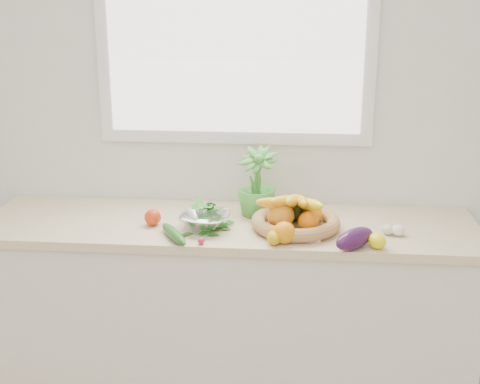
# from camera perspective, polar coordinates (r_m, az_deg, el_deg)

# --- Properties ---
(back_wall) EXTENTS (4.50, 0.02, 2.70)m
(back_wall) POSITION_cam_1_polar(r_m,az_deg,el_deg) (3.21, -0.39, 6.88)
(back_wall) COLOR white
(back_wall) RESTS_ON ground
(counter_cabinet) EXTENTS (2.20, 0.58, 0.86)m
(counter_cabinet) POSITION_cam_1_polar(r_m,az_deg,el_deg) (3.24, -0.87, -10.38)
(counter_cabinet) COLOR silver
(counter_cabinet) RESTS_ON ground
(countertop) EXTENTS (2.24, 0.62, 0.04)m
(countertop) POSITION_cam_1_polar(r_m,az_deg,el_deg) (3.05, -0.90, -2.90)
(countertop) COLOR beige
(countertop) RESTS_ON counter_cabinet
(window_frame) EXTENTS (1.30, 0.03, 1.10)m
(window_frame) POSITION_cam_1_polar(r_m,az_deg,el_deg) (3.14, -0.43, 14.01)
(window_frame) COLOR white
(window_frame) RESTS_ON back_wall
(window_pane) EXTENTS (1.18, 0.01, 0.98)m
(window_pane) POSITION_cam_1_polar(r_m,az_deg,el_deg) (3.12, -0.47, 13.99)
(window_pane) COLOR white
(window_pane) RESTS_ON window_frame
(orange_loose) EXTENTS (0.10, 0.10, 0.09)m
(orange_loose) POSITION_cam_1_polar(r_m,az_deg,el_deg) (2.79, 3.79, -3.48)
(orange_loose) COLOR orange
(orange_loose) RESTS_ON countertop
(lemon_a) EXTENTS (0.07, 0.08, 0.06)m
(lemon_a) POSITION_cam_1_polar(r_m,az_deg,el_deg) (2.78, 2.91, -3.93)
(lemon_a) COLOR #CE9B0B
(lemon_a) RESTS_ON countertop
(lemon_b) EXTENTS (0.10, 0.11, 0.07)m
(lemon_b) POSITION_cam_1_polar(r_m,az_deg,el_deg) (2.80, 9.84, -3.90)
(lemon_b) COLOR #DAC40B
(lemon_b) RESTS_ON countertop
(lemon_c) EXTENTS (0.10, 0.10, 0.06)m
(lemon_c) POSITION_cam_1_polar(r_m,az_deg,el_deg) (2.79, 11.61, -4.13)
(lemon_c) COLOR yellow
(lemon_c) RESTS_ON countertop
(apple) EXTENTS (0.10, 0.10, 0.07)m
(apple) POSITION_cam_1_polar(r_m,az_deg,el_deg) (3.01, -7.46, -2.17)
(apple) COLOR red
(apple) RESTS_ON countertop
(ginger) EXTENTS (0.10, 0.04, 0.03)m
(ginger) POSITION_cam_1_polar(r_m,az_deg,el_deg) (2.83, 5.90, -3.92)
(ginger) COLOR tan
(ginger) RESTS_ON countertop
(garlic_a) EXTENTS (0.07, 0.07, 0.05)m
(garlic_a) POSITION_cam_1_polar(r_m,az_deg,el_deg) (2.95, 13.34, -3.20)
(garlic_a) COLOR white
(garlic_a) RESTS_ON countertop
(garlic_b) EXTENTS (0.06, 0.06, 0.04)m
(garlic_b) POSITION_cam_1_polar(r_m,az_deg,el_deg) (3.05, 6.91, -2.22)
(garlic_b) COLOR beige
(garlic_b) RESTS_ON countertop
(garlic_c) EXTENTS (0.06, 0.06, 0.05)m
(garlic_c) POSITION_cam_1_polar(r_m,az_deg,el_deg) (2.96, 12.51, -3.13)
(garlic_c) COLOR silver
(garlic_c) RESTS_ON countertop
(eggplant) EXTENTS (0.21, 0.21, 0.09)m
(eggplant) POSITION_cam_1_polar(r_m,az_deg,el_deg) (2.77, 9.75, -3.94)
(eggplant) COLOR #34103C
(eggplant) RESTS_ON countertop
(cucumber) EXTENTS (0.17, 0.25, 0.05)m
(cucumber) POSITION_cam_1_polar(r_m,az_deg,el_deg) (2.85, -5.68, -3.59)
(cucumber) COLOR #1B5418
(cucumber) RESTS_ON countertop
(radish) EXTENTS (0.03, 0.03, 0.03)m
(radish) POSITION_cam_1_polar(r_m,az_deg,el_deg) (2.79, -3.34, -4.21)
(radish) COLOR #D41A42
(radish) RESTS_ON countertop
(potted_herb) EXTENTS (0.23, 0.23, 0.33)m
(potted_herb) POSITION_cam_1_polar(r_m,az_deg,el_deg) (3.08, 1.42, 0.79)
(potted_herb) COLOR green
(potted_herb) RESTS_ON countertop
(fruit_basket) EXTENTS (0.47, 0.47, 0.19)m
(fruit_basket) POSITION_cam_1_polar(r_m,az_deg,el_deg) (2.95, 4.71, -2.16)
(fruit_basket) COLOR tan
(fruit_basket) RESTS_ON countertop
(colander_with_spinach) EXTENTS (0.25, 0.25, 0.12)m
(colander_with_spinach) POSITION_cam_1_polar(r_m,az_deg,el_deg) (2.94, -3.03, -2.09)
(colander_with_spinach) COLOR white
(colander_with_spinach) RESTS_ON countertop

